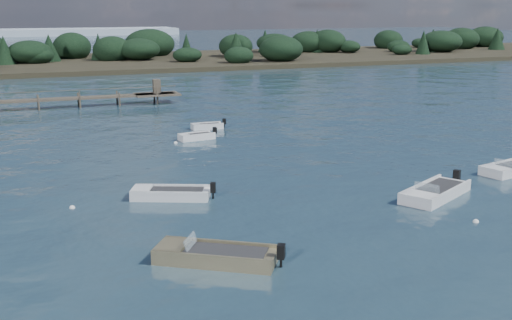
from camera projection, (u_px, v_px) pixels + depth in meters
name	position (u px, v px, depth m)	size (l,w,h in m)	color
ground	(107.00, 92.00, 83.09)	(400.00, 400.00, 0.00)	#162834
dinghy_mid_white_a	(435.00, 194.00, 37.44)	(5.77, 4.46, 1.38)	silver
tender_far_white	(197.00, 138.00, 53.46)	(3.38, 1.61, 1.14)	silver
dinghy_mid_grey	(171.00, 195.00, 37.21)	(4.86, 3.30, 1.23)	silver
dinghy_near_olive	(216.00, 258.00, 27.97)	(5.47, 4.49, 1.38)	brown
dinghy_mid_white_b	(512.00, 170.00, 42.95)	(5.37, 2.99, 1.31)	silver
tender_far_grey_b	(207.00, 127.00, 58.09)	(3.17, 1.18, 1.08)	silver
buoy_b	(476.00, 222.00, 33.11)	(0.32, 0.32, 0.32)	silver
buoy_c	(72.00, 208.00, 35.42)	(0.32, 0.32, 0.32)	silver
buoy_d	(436.00, 179.00, 41.41)	(0.32, 0.32, 0.32)	silver
buoy_e	(176.00, 143.00, 52.10)	(0.32, 0.32, 0.32)	silver
buoy_extra_a	(187.00, 134.00, 55.68)	(0.32, 0.32, 0.32)	silver
far_headland	(205.00, 51.00, 127.61)	(190.00, 40.00, 5.80)	black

